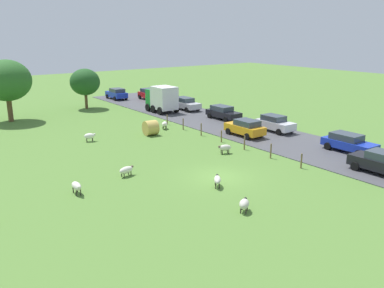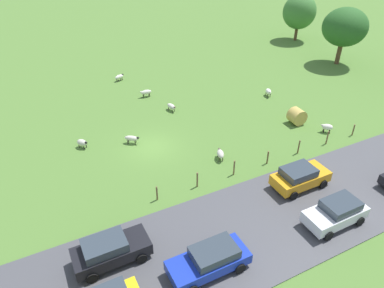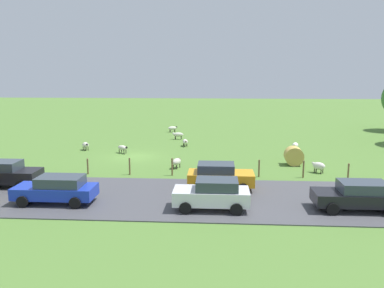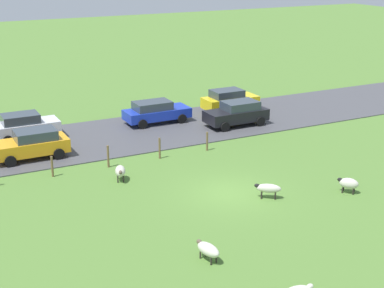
{
  "view_description": "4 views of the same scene",
  "coord_description": "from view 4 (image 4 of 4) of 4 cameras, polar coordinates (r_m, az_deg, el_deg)",
  "views": [
    {
      "loc": [
        -17.68,
        -20.83,
        9.95
      ],
      "look_at": [
        0.51,
        4.04,
        1.45
      ],
      "focal_mm": 38.12,
      "sensor_mm": 36.0,
      "label": 1
    },
    {
      "loc": [
        23.66,
        -8.3,
        16.74
      ],
      "look_at": [
        3.16,
        2.09,
        1.56
      ],
      "focal_mm": 33.27,
      "sensor_mm": 36.0,
      "label": 2
    },
    {
      "loc": [
        33.75,
        7.33,
        7.34
      ],
      "look_at": [
        2.69,
        5.28,
        1.69
      ],
      "focal_mm": 37.0,
      "sensor_mm": 36.0,
      "label": 3
    },
    {
      "loc": [
        -22.75,
        13.73,
        11.42
      ],
      "look_at": [
        3.42,
        0.31,
        1.6
      ],
      "focal_mm": 54.49,
      "sensor_mm": 36.0,
      "label": 4
    }
  ],
  "objects": [
    {
      "name": "sheep_5",
      "position": [
        28.36,
        7.47,
        -4.33
      ],
      "size": [
        1.08,
        1.22,
        0.73
      ],
      "color": "beige",
      "rests_on": "ground_plane"
    },
    {
      "name": "ground_plane",
      "position": [
        28.92,
        3.65,
        -4.84
      ],
      "size": [
        160.0,
        160.0,
        0.0
      ],
      "primitive_type": "plane",
      "color": "#517A33"
    },
    {
      "name": "car_1",
      "position": [
        34.48,
        -15.39,
        0.03
      ],
      "size": [
        2.08,
        4.15,
        1.64
      ],
      "color": "orange",
      "rests_on": "road_strip"
    },
    {
      "name": "car_0",
      "position": [
        39.66,
        4.43,
        3.04
      ],
      "size": [
        2.05,
        4.27,
        1.64
      ],
      "color": "black",
      "rests_on": "road_strip"
    },
    {
      "name": "sheep_6",
      "position": [
        30.46,
        -7.03,
        -2.66
      ],
      "size": [
        1.21,
        0.84,
        0.79
      ],
      "color": "beige",
      "rests_on": "ground_plane"
    },
    {
      "name": "fence_post_2",
      "position": [
        32.36,
        -8.21,
        -1.21
      ],
      "size": [
        0.12,
        0.12,
        1.26
      ],
      "primitive_type": "cylinder",
      "color": "brown",
      "rests_on": "ground_plane"
    },
    {
      "name": "fence_post_3",
      "position": [
        31.6,
        -13.52,
        -2.16
      ],
      "size": [
        0.12,
        0.12,
        1.14
      ],
      "primitive_type": "cylinder",
      "color": "brown",
      "rests_on": "ground_plane"
    },
    {
      "name": "car_4",
      "position": [
        40.19,
        -3.57,
        3.2
      ],
      "size": [
        2.05,
        4.52,
        1.54
      ],
      "color": "#1933B2",
      "rests_on": "road_strip"
    },
    {
      "name": "sheep_4",
      "position": [
        29.77,
        15.08,
        -3.75
      ],
      "size": [
        1.07,
        1.0,
        0.77
      ],
      "color": "beige",
      "rests_on": "ground_plane"
    },
    {
      "name": "road_strip",
      "position": [
        38.46,
        -4.98,
        1.16
      ],
      "size": [
        8.0,
        80.0,
        0.06
      ],
      "primitive_type": "cube",
      "color": "#47474C",
      "rests_on": "ground_plane"
    },
    {
      "name": "fence_post_0",
      "position": [
        34.74,
        1.49,
        0.27
      ],
      "size": [
        0.12,
        0.12,
        1.15
      ],
      "primitive_type": "cylinder",
      "color": "brown",
      "rests_on": "ground_plane"
    },
    {
      "name": "car_8",
      "position": [
        43.05,
        3.68,
        4.3
      ],
      "size": [
        1.99,
        4.08,
        1.66
      ],
      "color": "yellow",
      "rests_on": "road_strip"
    },
    {
      "name": "sheep_3",
      "position": [
        22.78,
        1.58,
        -10.28
      ],
      "size": [
        1.29,
        0.72,
        0.71
      ],
      "color": "silver",
      "rests_on": "ground_plane"
    },
    {
      "name": "car_2",
      "position": [
        38.12,
        -16.06,
        1.72
      ],
      "size": [
        2.03,
        4.07,
        1.65
      ],
      "color": "silver",
      "rests_on": "road_strip"
    },
    {
      "name": "fence_post_1",
      "position": [
        33.43,
        -3.19,
        -0.42
      ],
      "size": [
        0.12,
        0.12,
        1.24
      ],
      "primitive_type": "cylinder",
      "color": "brown",
      "rests_on": "ground_plane"
    }
  ]
}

